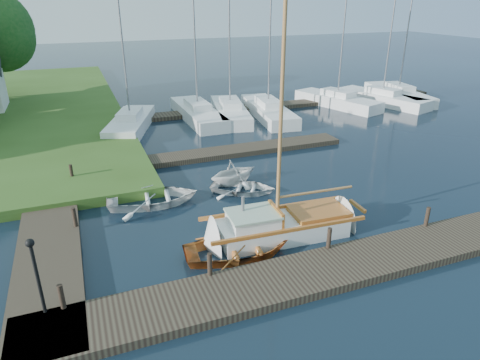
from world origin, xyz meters
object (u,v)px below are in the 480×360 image
object	(u,v)px
marina_boat_3	(268,109)
mooring_post_1	(210,264)
mooring_post_0	(62,297)
marina_boat_7	(398,93)
marina_boat_1	(198,112)
tender_c	(243,186)
marina_boat_0	(131,122)
marina_boat_5	(337,100)
tender_b	(233,171)
mooring_post_3	(427,217)
mooring_post_4	(75,217)
marina_boat_6	(382,97)
tender_a	(153,196)
mooring_post_5	(71,172)
lamp_post	(35,266)
dinghy	(239,245)
marina_boat_2	(230,110)
mooring_post_2	(329,238)
sailboat	(285,227)

from	to	relation	value
marina_boat_3	mooring_post_1	bearing A→B (deg)	157.49
mooring_post_0	marina_boat_7	xyz separation A→B (m)	(28.67, 19.69, -0.13)
mooring_post_1	marina_boat_1	size ratio (longest dim) A/B	0.08
tender_c	marina_boat_0	size ratio (longest dim) A/B	0.26
mooring_post_0	marina_boat_5	distance (m)	29.42
marina_boat_5	marina_boat_3	bearing A→B (deg)	79.91
mooring_post_1	tender_b	world-z (taller)	tender_b
mooring_post_3	mooring_post_4	world-z (taller)	same
marina_boat_1	marina_boat_6	bearing A→B (deg)	-93.53
mooring_post_1	tender_a	size ratio (longest dim) A/B	0.20
mooring_post_3	mooring_post_5	distance (m)	16.40
marina_boat_5	marina_boat_7	distance (m)	6.63
mooring_post_0	marina_boat_1	xyz separation A→B (m)	(9.77, 19.76, -0.14)
lamp_post	marina_boat_1	xyz separation A→B (m)	(10.27, 19.76, -1.31)
marina_boat_1	marina_boat_3	world-z (taller)	marina_boat_3
mooring_post_1	mooring_post_3	xyz separation A→B (m)	(9.00, 0.00, 0.00)
mooring_post_5	marina_boat_0	distance (m)	9.66
mooring_post_5	dinghy	distance (m)	10.42
mooring_post_3	lamp_post	bearing A→B (deg)	180.00
mooring_post_3	marina_boat_3	world-z (taller)	marina_boat_3
tender_c	tender_b	bearing A→B (deg)	34.23
mooring_post_0	mooring_post_1	size ratio (longest dim) A/B	1.00
dinghy	tender_b	world-z (taller)	tender_b
mooring_post_4	marina_boat_7	bearing A→B (deg)	27.54
mooring_post_0	mooring_post_4	size ratio (longest dim) A/B	1.00
marina_boat_6	lamp_post	bearing A→B (deg)	108.12
marina_boat_2	mooring_post_1	bearing A→B (deg)	170.13
mooring_post_2	tender_a	bearing A→B (deg)	128.67
marina_boat_2	marina_boat_5	bearing A→B (deg)	-77.05
tender_c	marina_boat_6	world-z (taller)	marina_boat_6
marina_boat_5	lamp_post	bearing A→B (deg)	112.93
lamp_post	marina_boat_2	xyz separation A→B (m)	(12.74, 19.31, -1.30)
lamp_post	marina_boat_5	distance (m)	29.82
dinghy	tender_b	bearing A→B (deg)	-12.36
lamp_post	marina_boat_3	bearing A→B (deg)	49.88
mooring_post_3	tender_a	distance (m)	11.62
mooring_post_5	lamp_post	xyz separation A→B (m)	(-1.00, -10.00, 1.17)
mooring_post_1	lamp_post	size ratio (longest dim) A/B	0.33
tender_b	tender_c	distance (m)	1.20
mooring_post_2	marina_boat_1	bearing A→B (deg)	87.77
mooring_post_1	lamp_post	distance (m)	5.14
sailboat	marina_boat_5	distance (m)	22.40
dinghy	tender_b	distance (m)	6.52
mooring_post_3	sailboat	distance (m)	5.63
mooring_post_3	mooring_post_2	bearing A→B (deg)	180.00
marina_boat_6	mooring_post_1	bearing A→B (deg)	113.86
lamp_post	tender_c	size ratio (longest dim) A/B	0.79
mooring_post_2	mooring_post_5	world-z (taller)	same
mooring_post_2	mooring_post_5	bearing A→B (deg)	130.36
mooring_post_5	tender_b	size ratio (longest dim) A/B	0.31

